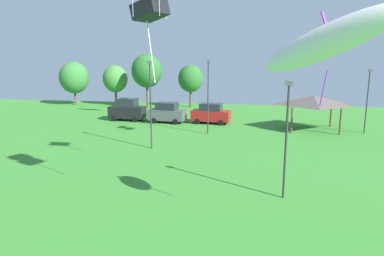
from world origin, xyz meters
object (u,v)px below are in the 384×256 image
kite_flying_1 (327,41)px  treeline_tree_0 (74,78)px  park_pavilion (313,100)px  parked_car_second_from_left (167,113)px  parked_car_third_from_left (211,113)px  treeline_tree_3 (191,79)px  light_post_2 (367,98)px  parked_car_leftmost (127,110)px  treeline_tree_1 (115,79)px  light_post_1 (151,100)px  light_post_3 (286,134)px  light_post_0 (208,93)px  treeline_tree_2 (147,71)px

kite_flying_1 → treeline_tree_0: bearing=128.7°
park_pavilion → parked_car_second_from_left: bearing=174.8°
parked_car_second_from_left → park_pavilion: bearing=1.0°
parked_car_third_from_left → treeline_tree_3: size_ratio=0.71×
light_post_2 → treeline_tree_3: size_ratio=0.98×
parked_car_leftmost → kite_flying_1: bearing=-52.4°
treeline_tree_1 → light_post_1: bearing=-62.4°
parked_car_third_from_left → parked_car_leftmost: bearing=-174.6°
light_post_3 → treeline_tree_0: 45.28m
light_post_2 → treeline_tree_0: (-39.46, 15.72, 0.81)m
kite_flying_1 → light_post_3: bearing=99.4°
parked_car_third_from_left → light_post_3: light_post_3 is taller
kite_flying_1 → light_post_0: bearing=108.7°
kite_flying_1 → light_post_2: kite_flying_1 is taller
park_pavilion → light_post_1: size_ratio=0.83×
light_post_0 → treeline_tree_2: bearing=123.3°
light_post_2 → treeline_tree_0: size_ratio=0.91×
parked_car_third_from_left → light_post_2: size_ratio=0.73×
kite_flying_1 → parked_car_leftmost: 31.60m
light_post_1 → light_post_3: (9.83, -8.79, -0.49)m
treeline_tree_2 → light_post_1: bearing=-72.2°
parked_car_third_from_left → light_post_2: (15.71, -2.74, 2.40)m
treeline_tree_2 → treeline_tree_3: (6.58, 1.01, -1.16)m
kite_flying_1 → light_post_1: 17.44m
light_post_1 → light_post_3: light_post_1 is taller
light_post_0 → treeline_tree_0: bearing=142.3°
kite_flying_1 → treeline_tree_2: 41.80m
light_post_0 → light_post_2: (15.36, 2.89, -0.44)m
treeline_tree_2 → parked_car_second_from_left: bearing=-63.6°
light_post_1 → light_post_2: bearing=25.9°
light_post_1 → light_post_2: 21.38m
parked_car_second_from_left → parked_car_third_from_left: 5.10m
light_post_3 → treeline_tree_2: (-17.58, 32.97, 2.04)m
light_post_1 → light_post_0: bearing=59.1°
kite_flying_1 → treeline_tree_2: kite_flying_1 is taller
light_post_1 → treeline_tree_2: size_ratio=0.88×
light_post_1 → treeline_tree_3: 25.22m
parked_car_second_from_left → light_post_3: 23.60m
treeline_tree_3 → park_pavilion: bearing=-43.8°
light_post_1 → light_post_3: size_ratio=1.16×
kite_flying_1 → parked_car_second_from_left: 28.63m
parked_car_leftmost → treeline_tree_0: 18.84m
light_post_3 → parked_car_third_from_left: bearing=106.8°
kite_flying_1 → treeline_tree_3: kite_flying_1 is taller
treeline_tree_0 → treeline_tree_2: treeline_tree_2 is taller
kite_flying_1 → parked_car_third_from_left: bearing=105.5°
parked_car_second_from_left → treeline_tree_1: (-12.18, 14.59, 2.99)m
treeline_tree_0 → parked_car_third_from_left: bearing=-28.7°
parked_car_second_from_left → light_post_2: bearing=-0.4°
parked_car_second_from_left → light_post_0: light_post_0 is taller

